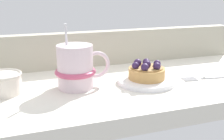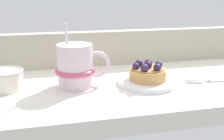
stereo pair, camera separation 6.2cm
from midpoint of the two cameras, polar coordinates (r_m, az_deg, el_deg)
name	(u,v)px [view 2 (the right image)]	position (r cm, az deg, el deg)	size (l,w,h in cm)	color
ground_plane	(125,89)	(66.39, 5.44, -3.98)	(86.35, 36.91, 3.77)	silver
window_rail_back	(110,48)	(79.88, 1.77, 4.62)	(84.62, 3.61, 9.73)	#B2AD99
dessert_plate	(147,82)	(64.59, 10.08, -2.50)	(13.60, 13.60, 1.10)	white
raspberry_tart	(148,72)	(63.90, 10.16, -0.54)	(8.47, 8.47, 4.35)	tan
coffee_mug	(76,66)	(61.19, -4.58, 0.75)	(12.55, 9.06, 14.38)	silver
dessert_fork	(220,81)	(71.33, 23.87, -2.05)	(17.06, 4.23, 0.60)	#B7B7BC
sugar_bowl	(5,79)	(62.94, -18.70, -1.87)	(7.96, 7.96, 4.43)	silver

